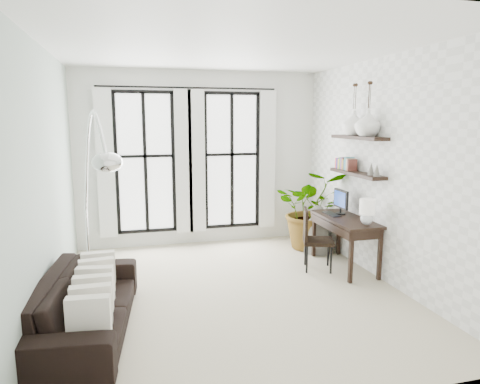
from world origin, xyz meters
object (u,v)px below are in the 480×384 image
object	(u,v)px
sofa	(86,304)
plant	(313,209)
desk_chair	(313,235)
arc_lamp	(93,156)
buddha	(317,233)
desk	(346,222)

from	to	relation	value
sofa	plant	world-z (taller)	plant
sofa	plant	xyz separation A→B (m)	(3.70, 2.33, 0.39)
plant	desk_chair	world-z (taller)	plant
arc_lamp	plant	bearing A→B (deg)	22.68
sofa	buddha	xyz separation A→B (m)	(3.68, 2.06, 0.02)
desk_chair	arc_lamp	size ratio (longest dim) A/B	0.40
plant	buddha	xyz separation A→B (m)	(-0.02, -0.27, -0.37)
desk	arc_lamp	distance (m)	3.83
sofa	plant	bearing A→B (deg)	-51.79
plant	arc_lamp	distance (m)	4.07
desk_chair	plant	bearing A→B (deg)	85.59
buddha	arc_lamp	bearing A→B (deg)	-160.97
plant	desk	xyz separation A→B (m)	(0.04, -1.17, 0.03)
plant	desk	size ratio (longest dim) A/B	1.06
plant	desk	world-z (taller)	plant
sofa	buddha	distance (m)	4.22
sofa	desk	bearing A→B (deg)	-66.72
arc_lamp	buddha	distance (m)	4.08
sofa	arc_lamp	size ratio (longest dim) A/B	0.94
desk	desk_chair	bearing A→B (deg)	168.03
buddha	desk_chair	bearing A→B (deg)	-119.20
sofa	desk_chair	bearing A→B (deg)	-62.53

